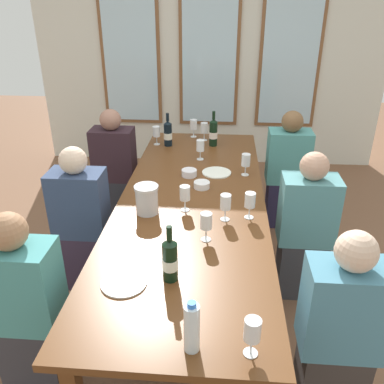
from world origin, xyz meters
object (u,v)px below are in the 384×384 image
Objects in this scene: seated_person_3 at (338,334)px; seated_person_2 at (26,311)px; wine_glass_6 at (206,222)px; seated_person_0 at (115,171)px; wine_glass_5 at (252,331)px; water_bottle at (192,328)px; seated_person_4 at (82,223)px; wine_glass_4 at (185,194)px; seated_person_5 at (305,231)px; metal_pitcher at (147,199)px; tasting_bowl_0 at (202,185)px; white_plate_0 at (217,173)px; wine_bottle_0 at (213,133)px; wine_glass_7 at (200,146)px; wine_glass_1 at (246,161)px; dining_table at (192,206)px; wine_bottle_2 at (170,260)px; wine_glass_2 at (226,203)px; wine_glass_8 at (156,132)px; wine_glass_3 at (194,125)px; white_plate_1 at (124,283)px; tasting_bowl_1 at (189,173)px; seated_person_1 at (287,173)px; wine_bottle_1 at (168,134)px; wine_glass_0 at (250,201)px; wine_glass_9 at (204,128)px.

seated_person_2 is at bearing 178.71° from seated_person_3.
wine_glass_6 is 0.16× the size of seated_person_0.
wine_glass_5 is at bearing -18.51° from seated_person_2.
water_bottle is 0.22× the size of seated_person_4.
seated_person_5 is (0.83, 0.16, -0.33)m from wine_glass_4.
tasting_bowl_0 is at bearing 50.25° from metal_pitcher.
wine_bottle_0 is (-0.05, 0.64, 0.12)m from white_plate_0.
water_bottle is 2.05m from wine_glass_7.
water_bottle is 1.38× the size of wine_glass_1.
wine_bottle_0 reaches higher than dining_table.
wine_bottle_2 is at bearing -91.70° from wine_glass_7.
seated_person_2 reaches higher than wine_glass_2.
wine_glass_8 is at bearing 115.62° from wine_glass_2.
wine_bottle_2 is at bearing -88.57° from wine_glass_3.
seated_person_3 is at bearing -44.17° from wine_glass_4.
white_plate_1 is 1.34m from tasting_bowl_1.
wine_bottle_2 is 1.27× the size of water_bottle.
water_bottle is at bearing -106.69° from seated_person_1.
white_plate_1 is at bearing -105.92° from tasting_bowl_0.
seated_person_3 is (0.00, -1.97, 0.00)m from seated_person_1.
seated_person_4 is (-0.52, 0.18, -0.31)m from metal_pitcher.
wine_glass_6 is at bearing -78.92° from tasting_bowl_1.
dining_table is 24.59× the size of tasting_bowl_0.
dining_table is at bearing 103.58° from wine_glass_6.
seated_person_0 is (-0.86, 0.74, -0.24)m from tasting_bowl_0.
wine_bottle_0 is at bearing 171.62° from seated_person_1.
white_plate_0 is 0.75× the size of wine_bottle_1.
wine_bottle_2 is 2.22m from wine_glass_3.
seated_person_2 is (-0.71, -2.27, -0.33)m from wine_glass_3.
wine_glass_6 is at bearing 88.78° from water_bottle.
wine_bottle_0 is at bearing 95.08° from wine_glass_2.
wine_glass_1 is at bearing 38.53° from tasting_bowl_0.
dining_table is 12.52× the size of white_plate_0.
wine_glass_0 is 0.58m from seated_person_5.
wine_glass_4 is (0.23, 0.77, 0.11)m from white_plate_1.
wine_glass_8 reaches higher than dining_table.
dining_table is at bearing 2.45° from seated_person_4.
seated_person_0 is at bearing -149.83° from wine_glass_3.
wine_glass_3 is at bearing 97.37° from tasting_bowl_0.
dining_table is at bearing -109.12° from white_plate_0.
water_bottle is at bearing -83.16° from wine_glass_4.
seated_person_2 is at bearing -90.00° from seated_person_0.
wine_glass_4 is 1.14m from seated_person_2.
white_plate_1 is 1.30× the size of wine_glass_1.
white_plate_0 is at bearing -139.72° from seated_person_1.
wine_glass_9 is (0.07, 0.85, 0.10)m from tasting_bowl_1.
dining_table is 1.12m from wine_bottle_0.
water_bottle is (0.38, -1.10, 0.02)m from metal_pitcher.
dining_table is 2.59× the size of seated_person_5.
seated_person_4 reaches higher than tasting_bowl_0.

